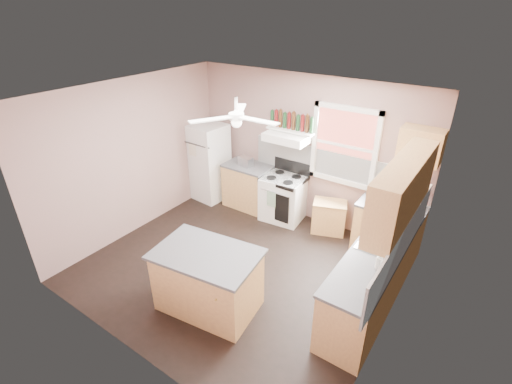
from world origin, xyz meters
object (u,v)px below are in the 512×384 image
Objects in this scene: stove at (283,198)px; refrigerator at (209,162)px; cart at (329,217)px; island at (208,281)px; toaster at (246,161)px.

refrigerator is at bearing 178.10° from stove.
island is at bearing -122.06° from cart.
refrigerator is at bearing 163.78° from cart.
toaster is 0.33× the size of stove.
island is at bearing -87.60° from stove.
stove is at bearing 8.35° from refrigerator.
toaster is at bearing 10.60° from refrigerator.
cart is at bearing 8.51° from refrigerator.
refrigerator reaches higher than toaster.
refrigerator is 1.77m from stove.
stove is (1.72, 0.12, -0.37)m from refrigerator.
island is (-0.55, -2.65, 0.14)m from cart.
island is (0.38, -2.58, 0.00)m from stove.
refrigerator is 0.90m from toaster.
stove is 0.94m from cart.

